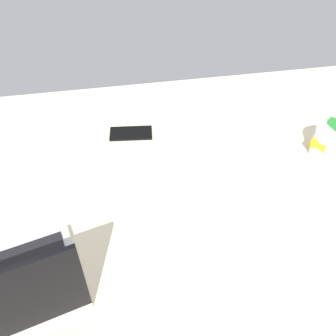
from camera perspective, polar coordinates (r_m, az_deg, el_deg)
The scene contains 4 objects.
bed_mattress at distance 108.92cm, azimuth 1.00°, elevation -11.19°, with size 180.00×140.00×18.00cm, color beige.
laptop at distance 92.74cm, azimuth -23.22°, elevation -16.89°, with size 37.70×30.52×23.00cm.
snack_cup at distance 125.77cm, azimuth 22.70°, elevation 3.70°, with size 10.68×10.59×13.85cm.
cell_phone at distance 128.34cm, azimuth -5.58°, elevation 5.20°, with size 6.80×14.00×0.80cm, color black.
Camera 1 is at (12.48, 60.87, 98.46)cm, focal length 40.71 mm.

